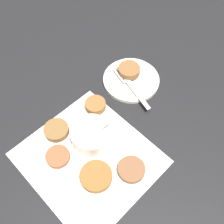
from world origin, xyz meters
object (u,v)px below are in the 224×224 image
(sauce_bowl, at_px, (91,135))
(fritter_on_plate, at_px, (129,70))
(serving_plate, at_px, (131,79))
(fork, at_px, (128,82))

(sauce_bowl, xyz_separation_m, fritter_on_plate, (0.13, -0.21, 0.00))
(serving_plate, bearing_deg, fritter_on_plate, -13.29)
(sauce_bowl, distance_m, fritter_on_plate, 0.25)
(fritter_on_plate, bearing_deg, sauce_bowl, 120.93)
(sauce_bowl, xyz_separation_m, serving_plate, (0.11, -0.21, -0.02))
(fork, bearing_deg, sauce_bowl, 117.30)
(sauce_bowl, bearing_deg, fork, -62.70)
(sauce_bowl, height_order, serving_plate, sauce_bowl)
(serving_plate, distance_m, fork, 0.03)
(sauce_bowl, height_order, fritter_on_plate, sauce_bowl)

